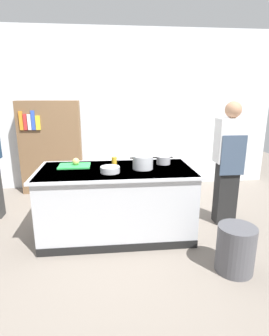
# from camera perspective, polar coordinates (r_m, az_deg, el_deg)

# --- Properties ---
(ground_plane) EXTENTS (10.00, 10.00, 0.00)m
(ground_plane) POSITION_cam_1_polar(r_m,az_deg,el_deg) (3.73, -3.61, -13.64)
(ground_plane) COLOR slate
(back_wall) EXTENTS (6.40, 0.12, 3.00)m
(back_wall) POSITION_cam_1_polar(r_m,az_deg,el_deg) (5.37, -4.88, 12.01)
(back_wall) COLOR silver
(back_wall) RESTS_ON ground_plane
(counter_island) EXTENTS (1.98, 0.98, 0.90)m
(counter_island) POSITION_cam_1_polar(r_m,az_deg,el_deg) (3.53, -3.73, -7.01)
(counter_island) COLOR #B7BABF
(counter_island) RESTS_ON ground_plane
(cutting_board) EXTENTS (0.40, 0.28, 0.02)m
(cutting_board) POSITION_cam_1_polar(r_m,az_deg,el_deg) (3.57, -12.59, 0.44)
(cutting_board) COLOR green
(cutting_board) RESTS_ON counter_island
(onion) EXTENTS (0.09, 0.09, 0.09)m
(onion) POSITION_cam_1_polar(r_m,az_deg,el_deg) (3.57, -12.33, 1.38)
(onion) COLOR tan
(onion) RESTS_ON cutting_board
(stock_pot) EXTENTS (0.32, 0.25, 0.17)m
(stock_pot) POSITION_cam_1_polar(r_m,az_deg,el_deg) (3.37, 1.77, 1.22)
(stock_pot) COLOR #B7BABF
(stock_pot) RESTS_ON counter_island
(sauce_pan) EXTENTS (0.25, 0.19, 0.10)m
(sauce_pan) POSITION_cam_1_polar(r_m,az_deg,el_deg) (3.63, 6.13, 1.68)
(sauce_pan) COLOR #99999E
(sauce_pan) RESTS_ON counter_island
(mixing_bowl) EXTENTS (0.23, 0.23, 0.07)m
(mixing_bowl) POSITION_cam_1_polar(r_m,az_deg,el_deg) (3.23, -5.19, -0.33)
(mixing_bowl) COLOR #B7BABF
(mixing_bowl) RESTS_ON counter_island
(juice_cup) EXTENTS (0.07, 0.07, 0.10)m
(juice_cup) POSITION_cam_1_polar(r_m,az_deg,el_deg) (3.61, -4.32, 1.59)
(juice_cup) COLOR yellow
(juice_cup) RESTS_ON counter_island
(trash_bin) EXTENTS (0.39, 0.39, 0.50)m
(trash_bin) POSITION_cam_1_polar(r_m,az_deg,el_deg) (3.10, 20.62, -15.75)
(trash_bin) COLOR #4C4C51
(trash_bin) RESTS_ON ground_plane
(person_chef) EXTENTS (0.38, 0.25, 1.72)m
(person_chef) POSITION_cam_1_polar(r_m,az_deg,el_deg) (3.93, 19.31, 1.37)
(person_chef) COLOR black
(person_chef) RESTS_ON ground_plane
(bookshelf) EXTENTS (1.10, 0.31, 1.70)m
(bookshelf) POSITION_cam_1_polar(r_m,az_deg,el_deg) (5.25, -17.26, 4.18)
(bookshelf) COLOR brown
(bookshelf) RESTS_ON ground_plane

